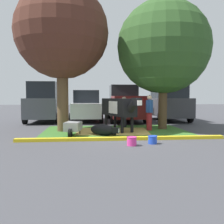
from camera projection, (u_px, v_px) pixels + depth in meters
name	position (u px, v px, depth m)	size (l,w,h in m)	color
ground_plane	(128.00, 137.00, 10.16)	(80.00, 80.00, 0.00)	#424247
grass_island	(115.00, 131.00, 11.67)	(6.63, 4.41, 0.02)	#386B28
curb_yellow	(122.00, 139.00, 9.33)	(7.83, 0.24, 0.12)	yellow
hay_bedding	(113.00, 131.00, 11.49)	(3.20, 2.40, 0.04)	tan
shade_tree_left	(62.00, 33.00, 11.41)	(4.28, 4.28, 6.72)	brown
shade_tree_right	(163.00, 47.00, 12.23)	(4.54, 4.54, 6.32)	#4C3823
cow_holstein	(119.00, 107.00, 11.55)	(1.46, 3.03, 1.58)	black
calf_lying	(103.00, 130.00, 10.37)	(1.27, 0.99, 0.48)	black
person_handler	(149.00, 112.00, 11.86)	(0.34, 0.53, 1.70)	maroon
person_visitor_near	(124.00, 111.00, 13.16)	(0.51, 0.34, 1.62)	black
wheelbarrow	(73.00, 127.00, 10.31)	(0.78, 1.62, 0.63)	gray
bucket_pink	(132.00, 141.00, 8.29)	(0.34, 0.34, 0.30)	#EA3893
bucket_blue	(153.00, 140.00, 8.61)	(0.33, 0.33, 0.28)	blue
suv_black	(46.00, 102.00, 16.21)	(2.18, 4.63, 2.52)	#4C5156
hatchback_white	(87.00, 106.00, 16.41)	(2.08, 4.43, 2.02)	silver
pickup_truck_maroon	(125.00, 104.00, 16.73)	(2.29, 5.43, 2.42)	maroon
suv_dark_grey	(168.00, 102.00, 16.92)	(2.18, 4.63, 2.52)	#3D3D42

